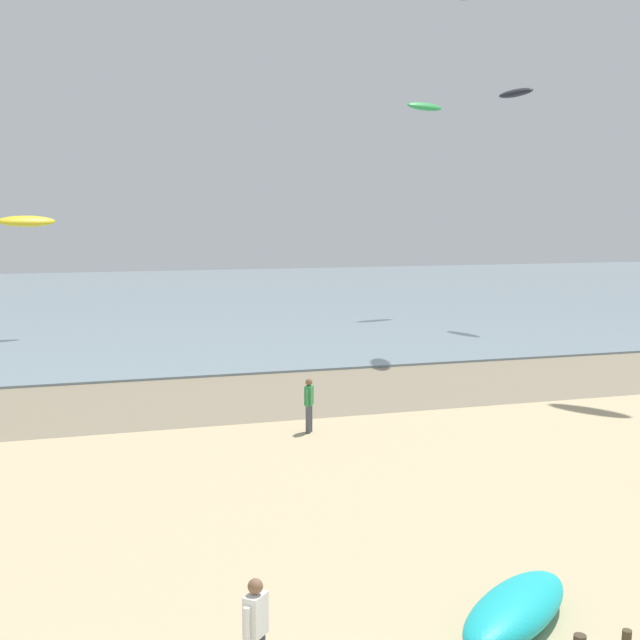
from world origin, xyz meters
The scene contains 8 objects.
wet_sand_strip centered at (0.00, 22.40, 0.00)m, with size 120.00×8.39×0.01m, color #84755B.
sea centered at (0.00, 61.59, 0.05)m, with size 160.00×70.00×0.10m, color gray.
person_nearest_camera centered at (4.42, 16.51, 0.92)m, with size 0.38×0.50×1.71m.
person_by_waterline centered at (-0.59, 2.58, 0.92)m, with size 0.42×0.43×1.71m.
grounded_kite centered at (3.92, 3.19, 0.32)m, with size 3.22×1.16×0.64m, color #19B2B7.
kite_aloft_0 centered at (23.46, 37.19, 13.93)m, with size 2.84×0.91×0.45m, color black.
kite_aloft_2 centered at (-4.22, 40.72, 6.46)m, with size 3.06×0.98×0.49m, color yellow.
kite_aloft_4 centered at (20.93, 44.51, 13.92)m, with size 2.91×0.93×0.47m, color green.
Camera 1 is at (-3.18, -8.57, 6.73)m, focal length 48.11 mm.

